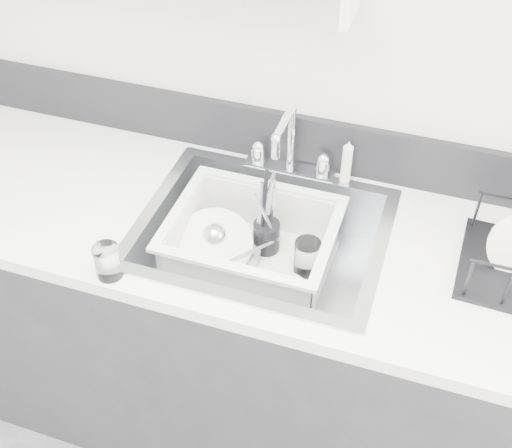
% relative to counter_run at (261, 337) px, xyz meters
% --- Properties ---
extents(counter_run, '(3.20, 0.62, 0.92)m').
position_rel_counter_run_xyz_m(counter_run, '(0.00, 0.00, 0.00)').
color(counter_run, '#252528').
rests_on(counter_run, ground).
extents(backsplash, '(3.20, 0.02, 0.16)m').
position_rel_counter_run_xyz_m(backsplash, '(0.00, 0.30, 0.54)').
color(backsplash, black).
rests_on(backsplash, counter_run).
extents(sink, '(0.64, 0.52, 0.20)m').
position_rel_counter_run_xyz_m(sink, '(0.00, 0.00, 0.37)').
color(sink, silver).
rests_on(sink, counter_run).
extents(faucet, '(0.26, 0.18, 0.23)m').
position_rel_counter_run_xyz_m(faucet, '(0.00, 0.25, 0.52)').
color(faucet, silver).
rests_on(faucet, counter_run).
extents(side_sprayer, '(0.03, 0.03, 0.14)m').
position_rel_counter_run_xyz_m(side_sprayer, '(0.16, 0.25, 0.53)').
color(side_sprayer, silver).
rests_on(side_sprayer, counter_run).
extents(wash_tub, '(0.45, 0.37, 0.17)m').
position_rel_counter_run_xyz_m(wash_tub, '(-0.03, 0.01, 0.38)').
color(wash_tub, silver).
rests_on(wash_tub, sink).
extents(plate_stack, '(0.26, 0.25, 0.10)m').
position_rel_counter_run_xyz_m(plate_stack, '(-0.13, 0.00, 0.33)').
color(plate_stack, white).
rests_on(plate_stack, wash_tub).
extents(utensil_cup, '(0.07, 0.07, 0.25)m').
position_rel_counter_run_xyz_m(utensil_cup, '(-0.01, 0.08, 0.36)').
color(utensil_cup, black).
rests_on(utensil_cup, wash_tub).
extents(ladle, '(0.30, 0.22, 0.08)m').
position_rel_counter_run_xyz_m(ladle, '(-0.08, -0.01, 0.35)').
color(ladle, silver).
rests_on(ladle, wash_tub).
extents(tumbler_in_tub, '(0.08, 0.08, 0.10)m').
position_rel_counter_run_xyz_m(tumbler_in_tub, '(0.12, 0.03, 0.36)').
color(tumbler_in_tub, white).
rests_on(tumbler_in_tub, wash_tub).
extents(tumbler_counter, '(0.08, 0.08, 0.09)m').
position_rel_counter_run_xyz_m(tumbler_counter, '(-0.30, -0.27, 0.50)').
color(tumbler_counter, white).
rests_on(tumbler_counter, counter_run).
extents(bowl_small, '(0.14, 0.14, 0.04)m').
position_rel_counter_run_xyz_m(bowl_small, '(0.09, -0.08, 0.32)').
color(bowl_small, white).
rests_on(bowl_small, wash_tub).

